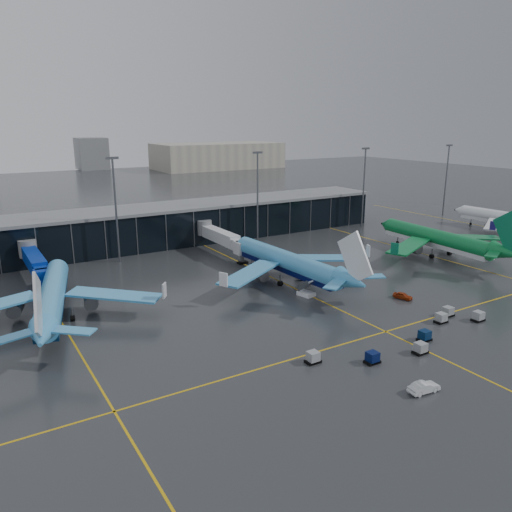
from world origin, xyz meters
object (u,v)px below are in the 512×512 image
airliner_klm_near (286,250)px  service_van_red (403,296)px  airliner_ba (509,211)px  mobile_airstair (306,292)px  service_van_white (424,387)px  airliner_arkefly (51,281)px  airliner_aer_lingus (436,228)px  baggage_carts (418,334)px

airliner_klm_near → service_van_red: 25.90m
airliner_ba → service_van_red: 79.70m
mobile_airstair → service_van_white: bearing=-115.9°
airliner_arkefly → airliner_ba: airliner_arkefly is taller
airliner_aer_lingus → mobile_airstair: size_ratio=12.78×
airliner_klm_near → baggage_carts: airliner_klm_near is taller
airliner_klm_near → airliner_aer_lingus: 45.30m
airliner_arkefly → service_van_red: 65.20m
airliner_ba → service_van_red: (-74.92, -26.55, -5.83)m
airliner_arkefly → airliner_klm_near: size_ratio=0.98×
airliner_ba → airliner_klm_near: bearing=179.9°
mobile_airstair → airliner_aer_lingus: bearing=-2.5°
airliner_aer_lingus → airliner_ba: (42.60, 7.27, -0.57)m
airliner_aer_lingus → airliner_ba: 43.22m
baggage_carts → mobile_airstair: (-3.10, 25.42, 0.01)m
baggage_carts → service_van_red: 18.47m
service_van_white → baggage_carts: bearing=-40.7°
mobile_airstair → baggage_carts: bearing=-95.1°
service_van_red → service_van_white: (-24.19, -25.92, 0.08)m
airliner_aer_lingus → airliner_klm_near: bearing=-179.0°
airliner_aer_lingus → baggage_carts: size_ratio=1.26×
airliner_ba → service_van_white: (-99.12, -52.47, -5.75)m
airliner_arkefly → airliner_ba: bearing=14.2°
mobile_airstair → service_van_red: 18.79m
airliner_aer_lingus → service_van_red: size_ratio=12.12×
service_van_white → airliner_arkefly: bearing=40.5°
airliner_klm_near → airliner_ba: bearing=0.7°
mobile_airstair → service_van_white: 38.34m
airliner_aer_lingus → baggage_carts: bearing=-139.1°
service_van_red → service_van_white: service_van_white is taller
airliner_ba → baggage_carts: size_ratio=1.16×
mobile_airstair → service_van_white: size_ratio=0.82×
airliner_klm_near → airliner_ba: size_ratio=1.07×
airliner_arkefly → baggage_carts: (48.02, -39.02, -6.06)m
service_van_white → airliner_aer_lingus: bearing=-45.9°
airliner_klm_near → service_van_red: (12.92, -21.54, -6.31)m
airliner_aer_lingus → service_van_red: 38.18m
airliner_aer_lingus → baggage_carts: airliner_aer_lingus is taller
airliner_ba → baggage_carts: (-86.84, -40.67, -5.71)m
airliner_arkefly → airliner_aer_lingus: bearing=10.0°
airliner_arkefly → service_van_white: 62.43m
airliner_arkefly → airliner_ba: 134.87m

